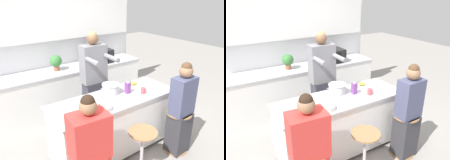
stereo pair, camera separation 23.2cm
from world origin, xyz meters
The scene contains 16 objects.
ground_plane centered at (0.00, 0.00, 0.00)m, with size 16.00×16.00×0.00m, color gray.
wall_back centered at (0.00, 1.90, 1.54)m, with size 3.53×0.22×2.70m.
back_counter centered at (0.00, 1.59, 0.45)m, with size 3.28×0.64×0.91m.
kitchen_island centered at (0.00, 0.00, 0.46)m, with size 1.91×0.69×0.90m.
bar_stool_center centered at (0.00, -0.61, 0.36)m, with size 0.38×0.38×0.66m.
bar_stool_rightmost centered at (0.77, -0.56, 0.36)m, with size 0.38×0.38×0.66m.
person_cooking centered at (0.03, 0.62, 0.87)m, with size 0.42×0.57×1.76m.
person_wrapped_blanket centered at (-0.77, -0.59, 0.66)m, with size 0.43×0.32×1.39m.
person_seated_near centered at (0.76, -0.59, 0.67)m, with size 0.35×0.27×1.44m.
cooking_pot centered at (0.04, 0.15, 0.97)m, with size 0.35×0.27×0.15m.
fruit_bowl centered at (-0.33, -0.19, 0.93)m, with size 0.23×0.23×0.06m.
coffee_cup_near centered at (0.43, -0.13, 0.95)m, with size 0.11×0.07×0.09m.
banana_bunch centered at (0.53, 0.20, 0.92)m, with size 0.16×0.11×0.05m.
juice_carton centered at (0.25, 0.01, 0.98)m, with size 0.07×0.07×0.18m.
microwave centered at (0.73, 1.55, 1.05)m, with size 0.53×0.40×0.28m.
potted_plant centered at (-0.22, 1.59, 1.08)m, with size 0.22×0.22×0.30m.
Camera 2 is at (-1.49, -2.39, 2.30)m, focal length 35.00 mm.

